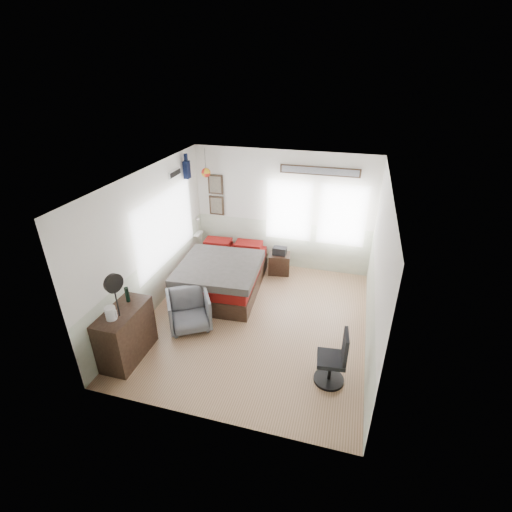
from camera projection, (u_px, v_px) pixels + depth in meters
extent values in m
cube|color=#8C6444|center=(255.00, 321.00, 6.93)|extent=(4.00, 4.50, 0.01)
cube|color=silver|center=(283.00, 211.00, 8.23)|extent=(4.00, 0.02, 2.70)
cube|color=silver|center=(204.00, 342.00, 4.38)|extent=(4.00, 0.02, 2.70)
cube|color=silver|center=(150.00, 243.00, 6.78)|extent=(0.02, 4.50, 2.70)
cube|color=silver|center=(378.00, 273.00, 5.83)|extent=(0.02, 4.50, 2.70)
cube|color=white|center=(255.00, 179.00, 5.68)|extent=(4.00, 4.50, 0.02)
cube|color=#AEB89F|center=(281.00, 244.00, 8.59)|extent=(4.00, 0.01, 1.10)
cube|color=#AEB89F|center=(156.00, 281.00, 7.15)|extent=(0.01, 4.50, 1.10)
cube|color=#AEB89F|center=(370.00, 314.00, 6.21)|extent=(0.01, 4.50, 1.10)
cube|color=silver|center=(166.00, 227.00, 7.19)|extent=(0.03, 2.20, 1.35)
cube|color=silver|center=(289.00, 211.00, 8.13)|extent=(0.95, 0.03, 1.30)
cube|color=silver|center=(342.00, 216.00, 7.86)|extent=(0.95, 0.03, 1.30)
cube|color=#362617|center=(217.00, 206.00, 8.56)|extent=(0.35, 0.03, 0.45)
cube|color=#362617|center=(215.00, 184.00, 8.33)|extent=(0.35, 0.03, 0.45)
cube|color=#7F7259|center=(216.00, 206.00, 8.55)|extent=(0.27, 0.01, 0.37)
cube|color=#7F7259|center=(215.00, 185.00, 8.32)|extent=(0.27, 0.01, 0.37)
cube|color=#362617|center=(320.00, 171.00, 7.57)|extent=(1.65, 0.03, 0.18)
cube|color=gray|center=(320.00, 171.00, 7.56)|extent=(1.58, 0.01, 0.13)
cube|color=white|center=(175.00, 173.00, 7.29)|extent=(0.02, 0.48, 0.14)
sphere|color=red|center=(206.00, 173.00, 7.97)|extent=(0.20, 0.20, 0.20)
cube|color=black|center=(223.00, 280.00, 7.87)|extent=(1.66, 2.27, 0.35)
cube|color=maroon|center=(223.00, 269.00, 7.75)|extent=(1.62, 2.23, 0.20)
cube|color=#3A3834|center=(218.00, 267.00, 7.46)|extent=(1.69, 1.73, 0.15)
cube|color=maroon|center=(221.00, 243.00, 8.49)|extent=(0.62, 0.41, 0.15)
cube|color=maroon|center=(251.00, 246.00, 8.32)|extent=(0.62, 0.41, 0.15)
cube|color=black|center=(126.00, 334.00, 5.90)|extent=(0.48, 1.00, 0.90)
imported|color=slate|center=(189.00, 311.00, 6.64)|extent=(1.00, 1.01, 0.68)
cube|color=black|center=(279.00, 263.00, 8.41)|extent=(0.52, 0.44, 0.47)
cylinder|color=black|center=(329.00, 379.00, 5.62)|extent=(0.46, 0.46, 0.04)
cylinder|color=black|center=(330.00, 370.00, 5.53)|extent=(0.05, 0.05, 0.35)
cube|color=#28292D|center=(331.00, 359.00, 5.43)|extent=(0.45, 0.45, 0.07)
cube|color=#28292D|center=(345.00, 347.00, 5.28)|extent=(0.09, 0.37, 0.46)
cylinder|color=silver|center=(111.00, 313.00, 5.46)|extent=(0.16, 0.16, 0.21)
cube|color=silver|center=(116.00, 314.00, 5.44)|extent=(0.02, 0.02, 0.13)
cylinder|color=black|center=(127.00, 295.00, 5.86)|extent=(0.06, 0.06, 0.26)
cylinder|color=black|center=(116.00, 300.00, 5.46)|extent=(0.02, 0.02, 0.56)
cylinder|color=black|center=(113.00, 283.00, 5.32)|extent=(0.14, 0.28, 0.28)
cylinder|color=black|center=(115.00, 283.00, 5.31)|extent=(0.11, 0.29, 0.30)
cube|color=black|center=(280.00, 251.00, 8.26)|extent=(0.30, 0.20, 0.17)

